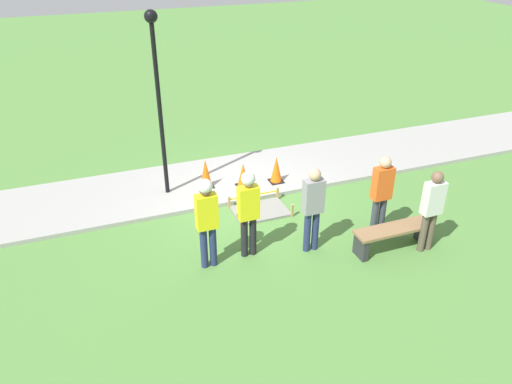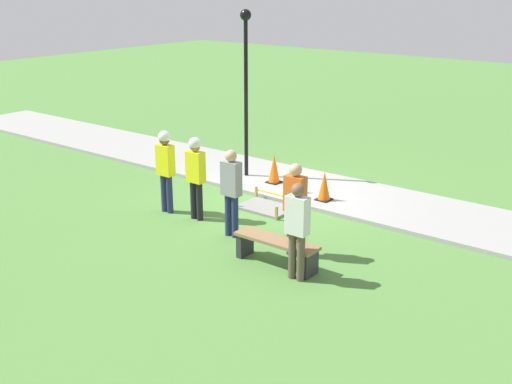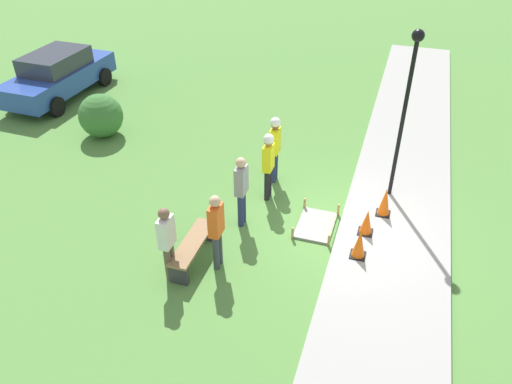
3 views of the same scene
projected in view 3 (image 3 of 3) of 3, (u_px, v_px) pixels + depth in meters
The scene contains 15 objects.
ground_plane at pixel (339, 227), 11.94m from camera, with size 60.00×60.00×0.00m, color #51843D.
sidewalk at pixel (393, 236), 11.59m from camera, with size 28.00×2.53×0.10m.
wet_concrete_patch at pixel (316, 225), 11.95m from camera, with size 1.27×0.90×0.31m.
traffic_cone_near_patch at pixel (359, 244), 10.76m from camera, with size 0.34×0.34×0.69m.
traffic_cone_far_patch at pixel (367, 222), 11.44m from camera, with size 0.34×0.34×0.63m.
traffic_cone_sidewalk_edge at pixel (385, 202), 12.01m from camera, with size 0.34×0.34×0.74m.
park_bench at pixel (193, 247), 10.79m from camera, with size 1.68×0.44×0.52m.
worker_supervisor at pixel (268, 161), 12.34m from camera, with size 0.40×0.27×1.85m.
worker_assistant at pixel (275, 143), 13.00m from camera, with size 0.40×0.27×1.88m.
bystander_in_orange_shirt at pixel (216, 227), 10.26m from camera, with size 0.40×0.24×1.82m.
bystander_in_gray_shirt at pixel (167, 239), 10.00m from camera, with size 0.40×0.23×1.77m.
bystander_in_white_shirt at pixel (241, 187), 11.48m from camera, with size 0.40×0.24×1.83m.
lamppost_near at pixel (407, 95), 11.40m from camera, with size 0.28×0.28×4.23m.
parked_car_blue at pixel (58, 74), 17.85m from camera, with size 4.62×2.10×1.63m.
shrub_rounded_near at pixel (101, 116), 15.42m from camera, with size 1.36×1.36×1.36m.
Camera 3 is at (-9.54, -0.95, 7.44)m, focal length 35.00 mm.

